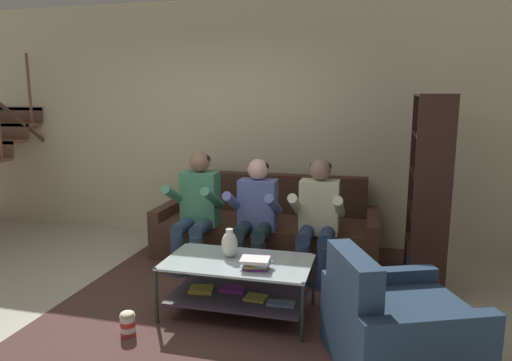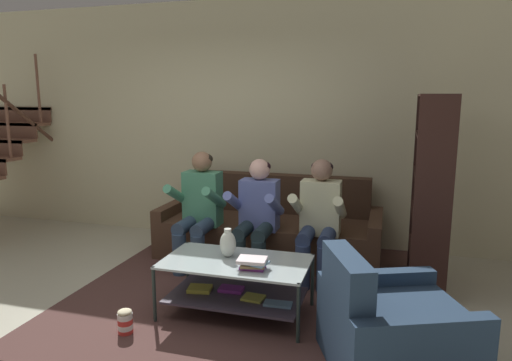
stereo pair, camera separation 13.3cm
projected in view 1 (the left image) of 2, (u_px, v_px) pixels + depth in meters
name	position (u px, v px, depth m)	size (l,w,h in m)	color
ground	(146.00, 328.00, 3.53)	(16.80, 16.80, 0.00)	#B5B39D
back_partition	(236.00, 123.00, 5.61)	(8.40, 0.12, 2.90)	beige
couch	(267.00, 230.00, 5.11)	(2.41, 0.91, 0.88)	#493123
person_seated_left	(197.00, 206.00, 4.68)	(0.50, 0.58, 1.21)	#30445F
person_seated_middle	(255.00, 212.00, 4.53)	(0.50, 0.58, 1.15)	#1E2E35
person_seated_right	(318.00, 215.00, 4.38)	(0.50, 0.58, 1.17)	navy
coffee_table	(238.00, 279.00, 3.70)	(1.18, 0.65, 0.46)	#AABBBC
area_rug	(252.00, 284.00, 4.34)	(3.00, 3.40, 0.01)	#4B302C
vase	(230.00, 244.00, 3.74)	(0.13, 0.13, 0.24)	silver
book_stack	(255.00, 263.00, 3.49)	(0.25, 0.20, 0.08)	purple
bookshelf	(431.00, 204.00, 4.29)	(0.33, 0.89, 1.79)	#331C18
armchair	(396.00, 329.00, 2.98)	(1.10, 1.09, 0.80)	#243851
popcorn_tub	(128.00, 324.00, 3.39)	(0.11, 0.11, 0.20)	red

